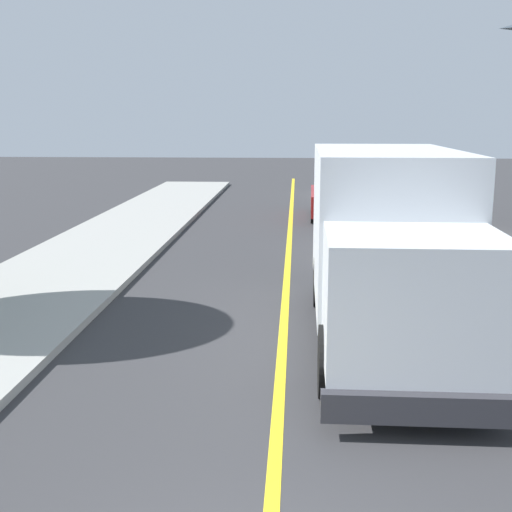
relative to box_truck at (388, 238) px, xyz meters
The scene contains 5 objects.
centre_line_yellow 3.95m from the box_truck, 119.70° to the left, with size 0.16×56.00×0.01m, color gold.
box_truck is the anchor object (origin of this frame).
parked_car_near 7.65m from the box_truck, 87.97° to the left, with size 1.81×4.40×1.67m.
parked_car_mid 14.43m from the box_truck, 90.38° to the left, with size 1.88×4.43×1.67m.
parked_car_far 21.93m from the box_truck, 87.94° to the left, with size 1.88×4.43×1.67m.
Camera 1 is at (0.21, -4.42, 3.75)m, focal length 47.76 mm.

